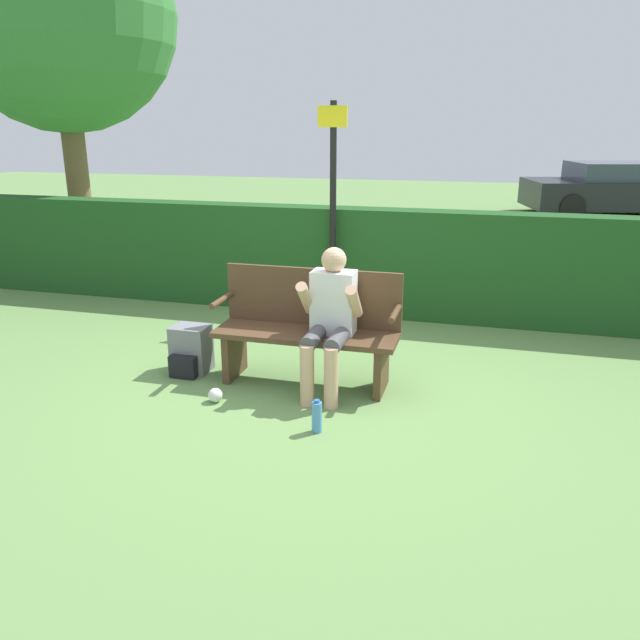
{
  "coord_description": "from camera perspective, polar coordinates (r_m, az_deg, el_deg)",
  "views": [
    {
      "loc": [
        1.39,
        -4.65,
        2.09
      ],
      "look_at": [
        0.15,
        -0.1,
        0.6
      ],
      "focal_mm": 35.0,
      "sensor_mm": 36.0,
      "label": 1
    }
  ],
  "objects": [
    {
      "name": "ground_plane",
      "position": [
        5.29,
        -1.29,
        -5.78
      ],
      "size": [
        40.0,
        40.0,
        0.0
      ],
      "primitive_type": "plane",
      "color": "#668E4C"
    },
    {
      "name": "tree",
      "position": [
        10.03,
        -22.76,
        24.39
      ],
      "size": [
        3.15,
        3.15,
        5.1
      ],
      "color": "brown",
      "rests_on": "ground"
    },
    {
      "name": "park_bench",
      "position": [
        5.18,
        -1.11,
        -0.74
      ],
      "size": [
        1.52,
        0.46,
        0.94
      ],
      "color": "#513823",
      "rests_on": "ground"
    },
    {
      "name": "person_seated",
      "position": [
        4.94,
        0.92,
        0.45
      ],
      "size": [
        0.48,
        0.61,
        1.16
      ],
      "color": "silver",
      "rests_on": "ground"
    },
    {
      "name": "litter_crumple",
      "position": [
        4.99,
        -9.55,
        -6.79
      ],
      "size": [
        0.11,
        0.11,
        0.11
      ],
      "color": "silver",
      "rests_on": "ground"
    },
    {
      "name": "parked_car",
      "position": [
        16.68,
        25.02,
        10.76
      ],
      "size": [
        4.16,
        2.72,
        1.23
      ],
      "rotation": [
        0.0,
        0.0,
        0.23
      ],
      "color": "black",
      "rests_on": "ground"
    },
    {
      "name": "signpost",
      "position": [
        6.78,
        1.18,
        10.65
      ],
      "size": [
        0.31,
        0.09,
        2.32
      ],
      "color": "black",
      "rests_on": "ground"
    },
    {
      "name": "backpack",
      "position": [
        5.57,
        -11.75,
        -2.75
      ],
      "size": [
        0.31,
        0.34,
        0.41
      ],
      "color": "slate",
      "rests_on": "ground"
    },
    {
      "name": "water_bottle",
      "position": [
        4.45,
        -0.29,
        -8.84
      ],
      "size": [
        0.07,
        0.07,
        0.25
      ],
      "color": "#4C8CCC",
      "rests_on": "ground"
    },
    {
      "name": "hedge_back",
      "position": [
        7.1,
        3.6,
        5.35
      ],
      "size": [
        12.0,
        0.36,
        1.2
      ],
      "color": "#1E4C1E",
      "rests_on": "ground"
    }
  ]
}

